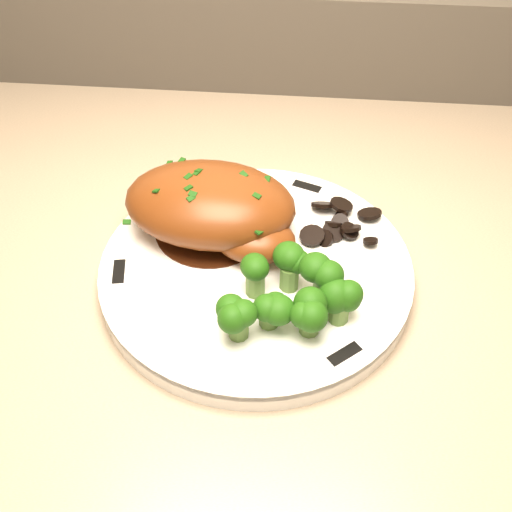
# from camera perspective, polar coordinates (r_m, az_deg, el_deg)

# --- Properties ---
(counter) EXTENTS (2.02, 0.67, 0.99)m
(counter) POSITION_cam_1_polar(r_m,az_deg,el_deg) (1.01, -20.51, -17.52)
(counter) COLOR brown
(counter) RESTS_ON ground
(plate) EXTENTS (0.33, 0.33, 0.02)m
(plate) POSITION_cam_1_polar(r_m,az_deg,el_deg) (0.56, -0.00, -1.38)
(plate) COLOR white
(plate) RESTS_ON counter
(rim_accent_0) EXTENTS (0.03, 0.02, 0.00)m
(rim_accent_0) POSITION_cam_1_polar(r_m,az_deg,el_deg) (0.64, 4.54, 6.16)
(rim_accent_0) COLOR black
(rim_accent_0) RESTS_ON plate
(rim_accent_1) EXTENTS (0.01, 0.03, 0.00)m
(rim_accent_1) POSITION_cam_1_polar(r_m,az_deg,el_deg) (0.56, -12.09, -1.38)
(rim_accent_1) COLOR black
(rim_accent_1) RESTS_ON plate
(rim_accent_2) EXTENTS (0.03, 0.03, 0.00)m
(rim_accent_2) POSITION_cam_1_polar(r_m,az_deg,el_deg) (0.50, 7.87, -8.64)
(rim_accent_2) COLOR black
(rim_accent_2) RESTS_ON plate
(gravy_pool) EXTENTS (0.10, 0.10, 0.00)m
(gravy_pool) POSITION_cam_1_polar(r_m,az_deg,el_deg) (0.59, -3.97, 2.42)
(gravy_pool) COLOR #341609
(gravy_pool) RESTS_ON plate
(chicken_breast) EXTENTS (0.16, 0.12, 0.06)m
(chicken_breast) POSITION_cam_1_polar(r_m,az_deg,el_deg) (0.57, -3.66, 4.29)
(chicken_breast) COLOR brown
(chicken_breast) RESTS_ON plate
(mushroom_pile) EXTENTS (0.08, 0.06, 0.02)m
(mushroom_pile) POSITION_cam_1_polar(r_m,az_deg,el_deg) (0.59, 6.12, 2.57)
(mushroom_pile) COLOR black
(mushroom_pile) RESTS_ON plate
(broccoli_florets) EXTENTS (0.10, 0.08, 0.04)m
(broccoli_florets) POSITION_cam_1_polar(r_m,az_deg,el_deg) (0.50, 2.99, -3.51)
(broccoli_florets) COLOR #567933
(broccoli_florets) RESTS_ON plate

